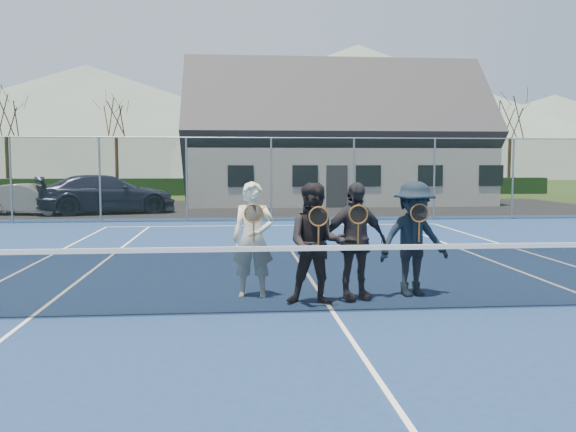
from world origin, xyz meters
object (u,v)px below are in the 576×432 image
(player_c, at_px, (354,241))
(player_d, at_px, (414,239))
(player_a, at_px, (253,239))
(player_b, at_px, (316,244))
(tennis_net, at_px, (333,276))
(car_b, at_px, (29,199))
(car_c, at_px, (107,194))
(clubhouse, at_px, (334,127))

(player_c, height_order, player_d, same)
(player_a, bearing_deg, player_b, -34.38)
(tennis_net, height_order, player_d, player_d)
(player_b, bearing_deg, player_a, 145.62)
(player_b, relative_size, player_d, 1.00)
(car_b, relative_size, car_c, 0.68)
(car_b, xyz_separation_m, player_a, (8.54, -16.13, 0.30))
(tennis_net, distance_m, player_c, 0.98)
(car_b, distance_m, clubhouse, 15.56)
(car_c, height_order, player_a, player_a)
(player_b, bearing_deg, car_c, 110.57)
(car_b, height_order, player_c, player_c)
(car_b, xyz_separation_m, player_d, (11.05, -16.30, 0.29))
(player_a, height_order, player_b, same)
(car_c, distance_m, player_a, 17.38)
(player_b, xyz_separation_m, player_d, (1.61, 0.45, -0.00))
(clubhouse, bearing_deg, player_d, -96.35)
(car_b, relative_size, tennis_net, 0.33)
(player_a, xyz_separation_m, player_c, (1.53, -0.34, -0.00))
(clubhouse, distance_m, player_a, 23.63)
(player_b, height_order, player_c, same)
(clubhouse, relative_size, player_a, 8.67)
(car_b, xyz_separation_m, player_b, (9.44, -16.75, 0.29))
(car_c, relative_size, player_c, 3.09)
(car_b, bearing_deg, car_c, -73.30)
(player_b, distance_m, player_c, 0.69)
(tennis_net, bearing_deg, car_b, 119.13)
(clubhouse, bearing_deg, player_b, -100.07)
(tennis_net, bearing_deg, player_a, 133.75)
(player_b, distance_m, player_d, 1.67)
(player_c, bearing_deg, player_d, 10.47)
(car_b, bearing_deg, clubhouse, -53.48)
(car_b, distance_m, tennis_net, 19.75)
(car_b, relative_size, player_c, 2.11)
(player_c, bearing_deg, car_b, 121.44)
(car_c, xyz_separation_m, player_d, (8.03, -16.64, 0.11))
(player_a, relative_size, player_b, 1.00)
(car_c, relative_size, clubhouse, 0.36)
(tennis_net, distance_m, player_d, 1.77)
(tennis_net, xyz_separation_m, clubhouse, (4.00, 24.00, 3.45))
(player_d, bearing_deg, player_b, -164.27)
(car_b, bearing_deg, player_a, -141.92)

